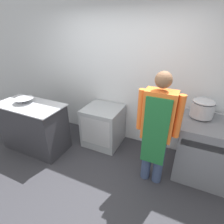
# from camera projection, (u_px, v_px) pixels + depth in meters

# --- Properties ---
(ground_plane) EXTENTS (14.00, 14.00, 0.00)m
(ground_plane) POSITION_uv_depth(u_px,v_px,m) (80.00, 194.00, 2.54)
(ground_plane) COLOR #2D2D33
(wall_back) EXTENTS (8.00, 0.05, 2.70)m
(wall_back) POSITION_uv_depth(u_px,v_px,m) (124.00, 75.00, 3.26)
(wall_back) COLOR silver
(wall_back) RESTS_ON ground_plane
(prep_counter) EXTENTS (1.25, 0.63, 0.93)m
(prep_counter) POSITION_uv_depth(u_px,v_px,m) (34.00, 127.00, 3.31)
(prep_counter) COLOR #2D2D33
(prep_counter) RESTS_ON ground_plane
(stove) EXTENTS (0.86, 0.77, 0.95)m
(stove) POSITION_uv_depth(u_px,v_px,m) (207.00, 150.00, 2.69)
(stove) COLOR slate
(stove) RESTS_ON ground_plane
(fridge_unit) EXTENTS (0.70, 0.67, 0.78)m
(fridge_unit) POSITION_uv_depth(u_px,v_px,m) (103.00, 126.00, 3.48)
(fridge_unit) COLOR #93999E
(fridge_unit) RESTS_ON ground_plane
(person_cook) EXTENTS (0.58, 0.24, 1.72)m
(person_cook) POSITION_uv_depth(u_px,v_px,m) (157.00, 127.00, 2.36)
(person_cook) COLOR #38476B
(person_cook) RESTS_ON ground_plane
(mixing_bowl) EXTENTS (0.33, 0.33, 0.08)m
(mixing_bowl) POSITION_uv_depth(u_px,v_px,m) (24.00, 100.00, 3.17)
(mixing_bowl) COLOR #B2B5BC
(mixing_bowl) RESTS_ON prep_counter
(stock_pot) EXTENTS (0.33, 0.33, 0.27)m
(stock_pot) POSITION_uv_depth(u_px,v_px,m) (203.00, 108.00, 2.60)
(stock_pot) COLOR #B2B5BC
(stock_pot) RESTS_ON stove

